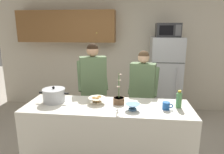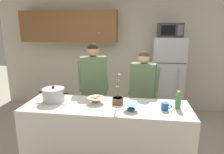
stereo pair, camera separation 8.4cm
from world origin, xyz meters
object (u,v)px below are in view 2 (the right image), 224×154
refrigerator (167,78)px  microwave (170,30)px  person_by_sink (143,87)px  person_near_pot (94,81)px  coffee_mug (165,106)px  empty_bowl (131,107)px  cooking_pot (54,95)px  bread_bowl (96,99)px  potted_orchid (118,100)px  bottle_near_edge (178,100)px

refrigerator → microwave: size_ratio=3.60×
person_by_sink → person_near_pot: bearing=179.9°
coffee_mug → person_by_sink: bearing=107.9°
refrigerator → empty_bowl: refrigerator is taller
microwave → coffee_mug: (-0.26, -1.88, -0.90)m
cooking_pot → empty_bowl: (1.07, -0.17, -0.05)m
coffee_mug → bread_bowl: bread_bowl is taller
bread_bowl → potted_orchid: 0.29m
empty_bowl → bottle_near_edge: (0.58, 0.15, 0.06)m
potted_orchid → empty_bowl: bearing=-46.5°
coffee_mug → bottle_near_edge: bearing=25.7°
person_near_pot → bottle_near_edge: (1.25, -0.72, -0.02)m
bread_bowl → bottle_near_edge: size_ratio=1.02×
person_by_sink → coffee_mug: person_by_sink is taller
person_by_sink → coffee_mug: size_ratio=11.94×
person_near_pot → person_by_sink: bearing=-0.1°
refrigerator → bread_bowl: refrigerator is taller
refrigerator → cooking_pot: (-1.75, -1.79, 0.15)m
cooking_pot → coffee_mug: 1.49m
person_by_sink → bread_bowl: size_ratio=6.71×
cooking_pot → person_by_sink: bearing=29.6°
refrigerator → person_near_pot: bearing=-140.9°
bottle_near_edge → potted_orchid: 0.77m
microwave → empty_bowl: 2.25m
coffee_mug → potted_orchid: size_ratio=0.31×
refrigerator → bottle_near_edge: bearing=-93.1°
person_near_pot → potted_orchid: 0.83m
coffee_mug → empty_bowl: size_ratio=0.72×
microwave → potted_orchid: (-0.86, -1.75, -0.89)m
person_near_pot → person_by_sink: size_ratio=1.07×
person_by_sink → bottle_near_edge: size_ratio=6.88×
bread_bowl → bottle_near_edge: (1.06, -0.03, 0.06)m
refrigerator → potted_orchid: refrigerator is taller
refrigerator → person_by_sink: bearing=-115.4°
microwave → bread_bowl: bearing=-123.2°
empty_bowl → microwave: bearing=70.8°
bread_bowl → microwave: bearing=56.8°
potted_orchid → bottle_near_edge: bearing=-3.7°
microwave → potted_orchid: size_ratio=1.14×
person_near_pot → person_by_sink: (0.82, -0.00, -0.08)m
refrigerator → coffee_mug: bearing=-97.9°
potted_orchid → refrigerator: bearing=64.0°
microwave → person_near_pot: bearing=-141.4°
refrigerator → cooking_pot: 2.51m
person_by_sink → bottle_near_edge: 0.84m
microwave → bread_bowl: 2.29m
refrigerator → person_by_sink: size_ratio=1.10×
person_near_pot → coffee_mug: size_ratio=12.76×
microwave → bottle_near_edge: bearing=-93.1°
cooking_pot → bread_bowl: 0.59m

